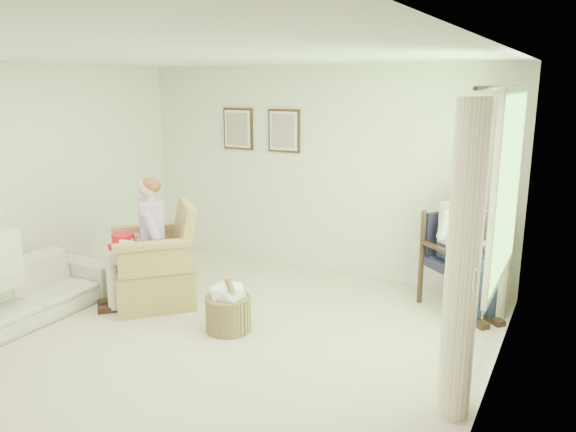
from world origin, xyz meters
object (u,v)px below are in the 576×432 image
(wicker_armchair, at_px, (156,271))
(hatbox, at_px, (228,306))
(wood_armchair, at_px, (463,256))
(sofa, at_px, (18,294))
(person_dark, at_px, (461,236))
(red_hat, at_px, (123,241))
(person_wicker, at_px, (144,233))

(wicker_armchair, distance_m, hatbox, 1.17)
(wood_armchair, bearing_deg, sofa, 163.38)
(wood_armchair, distance_m, person_dark, 0.31)
(sofa, bearing_deg, wicker_armchair, -39.67)
(wicker_armchair, xyz_separation_m, person_dark, (3.01, 1.31, 0.47))
(person_dark, distance_m, hatbox, 2.51)
(sofa, bearing_deg, red_hat, -41.65)
(wood_armchair, relative_size, person_dark, 0.73)
(wood_armchair, xyz_separation_m, person_dark, (0.00, -0.17, 0.27))
(person_wicker, distance_m, person_dark, 3.35)
(wood_armchair, height_order, hatbox, wood_armchair)
(person_wicker, bearing_deg, wood_armchair, 72.53)
(person_wicker, bearing_deg, sofa, -89.71)
(person_wicker, bearing_deg, hatbox, 38.43)
(sofa, xyz_separation_m, hatbox, (2.02, 0.81, -0.03))
(wood_armchair, bearing_deg, wicker_armchair, 156.37)
(wicker_armchair, xyz_separation_m, wood_armchair, (3.01, 1.48, 0.20))
(wicker_armchair, xyz_separation_m, person_wicker, (-0.00, -0.15, 0.46))
(person_dark, bearing_deg, wicker_armchair, 153.74)
(person_dark, bearing_deg, person_wicker, 156.04)
(red_hat, bearing_deg, sofa, -131.65)
(wicker_armchair, height_order, hatbox, wicker_armchair)
(person_wicker, height_order, red_hat, person_wicker)
(wicker_armchair, distance_m, red_hat, 0.51)
(wicker_armchair, bearing_deg, red_hat, -79.13)
(wood_armchair, bearing_deg, hatbox, 173.07)
(person_dark, height_order, hatbox, person_dark)
(wood_armchair, xyz_separation_m, person_wicker, (-3.01, -1.63, 0.26))
(sofa, relative_size, person_dark, 1.41)
(person_dark, xyz_separation_m, hatbox, (-1.88, -1.57, -0.56))
(sofa, height_order, person_dark, person_dark)
(wood_armchair, distance_m, red_hat, 3.65)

